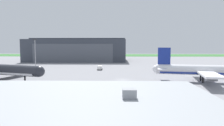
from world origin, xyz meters
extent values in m
plane|color=gray|center=(0.00, 0.00, 0.00)|extent=(440.00, 440.00, 0.00)
cube|color=#357133|center=(0.00, 179.06, 0.04)|extent=(440.00, 56.00, 0.08)
cube|color=#383D47|center=(-33.35, 92.82, 8.40)|extent=(75.17, 41.03, 16.81)
cube|color=#4C515B|center=(-33.35, 72.16, 6.72)|extent=(57.13, 0.30, 13.44)
cube|color=#383D47|center=(-33.35, 92.82, 17.41)|extent=(75.17, 9.85, 1.20)
cylinder|color=white|center=(28.61, -4.20, 4.17)|extent=(33.59, 9.62, 3.48)
sphere|color=white|center=(12.13, -1.10, 4.17)|extent=(2.72, 2.72, 2.72)
cube|color=navy|center=(28.61, -4.20, 3.21)|extent=(30.96, 9.16, 0.61)
cube|color=navy|center=(14.77, -1.60, 8.87)|extent=(4.36, 1.20, 5.92)
cube|color=white|center=(13.62, -4.07, 4.51)|extent=(3.87, 5.35, 0.28)
cube|color=white|center=(14.60, 1.12, 4.51)|extent=(3.87, 5.35, 0.28)
cube|color=white|center=(26.44, -12.07, 3.73)|extent=(7.92, 15.10, 0.56)
cube|color=white|center=(29.45, 3.92, 3.73)|extent=(7.92, 15.10, 0.56)
cylinder|color=gray|center=(27.44, -11.09, 2.47)|extent=(3.61, 2.49, 1.92)
cylinder|color=gray|center=(30.03, 2.65, 2.47)|extent=(3.61, 2.49, 1.92)
cylinder|color=black|center=(26.95, -5.75, 1.21)|extent=(0.56, 0.56, 2.42)
cylinder|color=black|center=(27.63, -2.15, 1.21)|extent=(0.56, 0.56, 2.42)
sphere|color=#282B33|center=(-27.63, -7.98, 4.04)|extent=(3.61, 3.61, 3.61)
cube|color=#282B33|center=(-43.32, 6.76, 3.57)|extent=(10.75, 17.20, 0.56)
cylinder|color=gray|center=(-42.97, 5.29, 2.24)|extent=(4.04, 3.08, 2.07)
cylinder|color=black|center=(-33.33, -6.10, 1.08)|extent=(0.56, 0.56, 2.16)
cube|color=silver|center=(-10.70, 31.50, 1.22)|extent=(2.13, 1.57, 1.72)
cube|color=white|center=(-10.67, 29.46, 1.23)|extent=(2.14, 2.57, 1.73)
cylinder|color=black|center=(-9.55, 31.47, 0.36)|extent=(0.27, 0.73, 0.72)
cylinder|color=black|center=(-11.84, 31.44, 0.36)|extent=(0.27, 0.73, 0.72)
cylinder|color=black|center=(-9.52, 29.02, 0.36)|extent=(0.27, 0.73, 0.72)
cylinder|color=black|center=(-11.81, 28.99, 0.36)|extent=(0.27, 0.73, 0.72)
cube|color=#999EA3|center=(-10.42, -54.32, 6.99)|extent=(38.73, 20.49, 0.50)
cube|color=gray|center=(-0.66, -54.71, 7.73)|extent=(1.48, 1.23, 0.99)
cylinder|color=#99999E|center=(-49.36, 44.87, 7.72)|extent=(0.44, 0.44, 15.43)
cube|color=#333338|center=(-49.36, 44.87, 15.83)|extent=(2.40, 0.50, 0.80)
camera|label=1|loc=(-1.99, -76.75, 12.91)|focal=33.95mm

